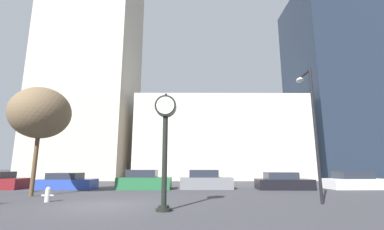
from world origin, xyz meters
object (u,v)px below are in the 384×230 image
Objects in this scene: car_blue at (67,182)px; street_clock at (165,132)px; car_grey at (205,181)px; fire_hydrant_far at (48,194)px; car_black at (283,182)px; street_lamp_right at (310,113)px; car_green at (144,181)px; bare_tree at (41,113)px; car_white at (355,181)px.

street_clock is at bearing -46.20° from car_blue.
car_grey is 10.70m from fire_hydrant_far.
street_lamp_right is at bearing -94.71° from car_black.
street_lamp_right reaches higher than car_grey.
car_green is 5.58× the size of fire_hydrant_far.
car_grey is at bearing 3.71° from car_blue.
street_lamp_right is at bearing -10.39° from bare_tree.
car_grey is at bearing 177.30° from car_black.
bare_tree is at bearing -162.70° from car_black.
car_black is 15.22m from fire_hydrant_far.
car_green reaches higher than car_grey.
fire_hydrant_far is (-5.85, 2.53, -2.70)m from street_clock.
fire_hydrant_far is at bearing -139.16° from car_grey.
car_white is (15.91, 0.08, -0.05)m from car_green.
bare_tree is (0.16, -4.59, 4.33)m from car_blue.
car_green reaches higher than fire_hydrant_far.
car_white is (5.60, 0.39, 0.02)m from car_black.
car_black is at bearing 82.92° from street_lamp_right.
car_black is 0.62× the size of street_lamp_right.
car_blue is at bearing -179.77° from car_green.
car_blue is 1.06× the size of car_grey.
car_blue is 6.31m from bare_tree.
car_grey is 0.61× the size of bare_tree.
bare_tree is (-5.61, -4.56, 4.24)m from car_green.
car_blue is 1.05× the size of car_green.
car_blue is at bearing -179.78° from car_grey.
bare_tree reaches higher than fire_hydrant_far.
street_lamp_right is at bearing -57.87° from car_grey.
street_clock reaches higher than car_grey.
street_lamp_right reaches higher than bare_tree.
car_grey reaches higher than car_black.
street_clock reaches higher than car_black.
car_black is (16.08, -0.35, 0.02)m from car_blue.
car_green is 0.91× the size of car_white.
car_white reaches higher than car_blue.
car_black is (7.87, 9.11, -2.54)m from street_clock.
street_lamp_right reaches higher than car_black.
car_white is at bearing 2.96° from car_blue.
car_black is 17.03m from bare_tree.
street_clock is at bearing -147.05° from car_white.
car_blue is 16.09m from car_black.
car_grey is 0.90× the size of car_white.
bare_tree reaches higher than car_green.
bare_tree is at bearing 148.84° from street_clock.
car_green is 0.60× the size of street_lamp_right.
fire_hydrant_far is at bearing -68.34° from car_blue.
bare_tree is (-8.05, 4.87, 1.77)m from street_clock.
car_green is at bearing 104.50° from street_clock.
car_black is at bearing -5.72° from car_grey.
fire_hydrant_far is 13.45m from street_lamp_right.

